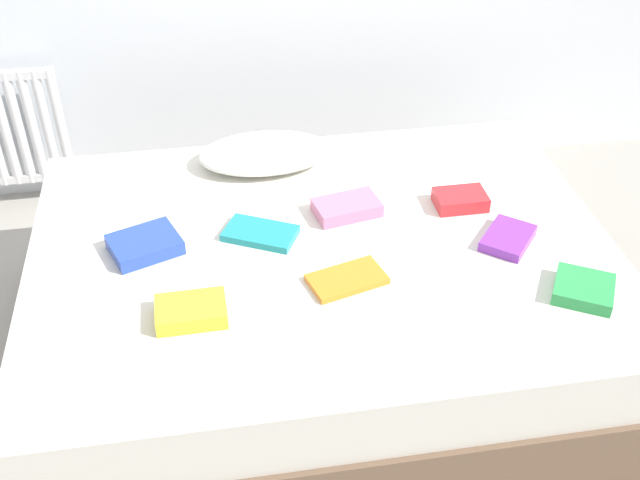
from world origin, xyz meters
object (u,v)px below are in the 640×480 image
pillow (265,153)px  textbook_pink (347,208)px  textbook_purple (508,238)px  textbook_green (584,289)px  textbook_teal (260,233)px  radiator (26,128)px  textbook_orange (347,279)px  bed (322,300)px  textbook_red (460,200)px  textbook_yellow (191,311)px  textbook_blue (145,245)px

pillow → textbook_pink: bearing=-56.8°
textbook_purple → textbook_green: bearing=-116.0°
textbook_teal → textbook_purple: bearing=15.5°
radiator → textbook_orange: 1.85m
pillow → textbook_teal: size_ratio=2.13×
bed → radiator: size_ratio=3.61×
textbook_purple → textbook_pink: bearing=102.7°
radiator → textbook_pink: 1.64m
textbook_pink → textbook_red: textbook_red is taller
textbook_yellow → textbook_teal: bearing=55.8°
bed → textbook_teal: bearing=159.0°
textbook_green → textbook_blue: bearing=-168.6°
textbook_orange → textbook_purple: textbook_purple is taller
textbook_orange → textbook_blue: 0.69m
textbook_yellow → textbook_pink: size_ratio=0.92×
textbook_yellow → textbook_blue: textbook_yellow is taller
textbook_pink → textbook_blue: bearing=177.1°
textbook_purple → bed: bearing=121.3°
textbook_orange → textbook_red: size_ratio=1.31×
bed → textbook_pink: (0.12, 0.17, 0.28)m
pillow → textbook_red: 0.78m
textbook_purple → textbook_teal: size_ratio=0.82×
bed → textbook_blue: 0.65m
bed → textbook_yellow: bearing=-146.4°
textbook_teal → textbook_green: bearing=1.2°
textbook_purple → radiator: bearing=93.6°
textbook_pink → textbook_teal: bearing=-175.8°
radiator → textbook_yellow: (0.70, -1.50, 0.13)m
textbook_blue → textbook_teal: bearing=-18.4°
pillow → textbook_green: size_ratio=2.92×
textbook_blue → textbook_green: size_ratio=1.25×
textbook_purple → textbook_blue: 1.22m
textbook_orange → textbook_green: textbook_green is taller
textbook_pink → textbook_red: 0.41m
textbook_teal → bed: bearing=6.2°
textbook_green → radiator: bearing=170.1°
textbook_teal → textbook_green: textbook_green is taller
radiator → textbook_red: size_ratio=3.04×
bed → textbook_green: size_ratio=11.37×
textbook_purple → textbook_pink: textbook_pink is taller
textbook_yellow → textbook_orange: bearing=9.3°
bed → textbook_pink: 0.34m
textbook_teal → textbook_red: textbook_red is taller
textbook_teal → textbook_pink: 0.33m
textbook_purple → textbook_blue: bearing=122.5°
bed → pillow: (-0.13, 0.55, 0.30)m
textbook_yellow → textbook_red: 1.07m
textbook_teal → textbook_orange: bearing=-22.1°
bed → textbook_teal: (-0.20, 0.08, 0.27)m
textbook_blue → textbook_pink: same height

